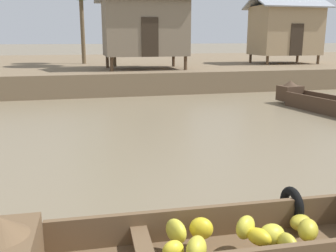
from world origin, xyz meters
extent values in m
plane|color=#7A6B51|center=(0.00, 10.00, 0.00)|extent=(300.00, 300.00, 0.00)
cube|color=#756047|center=(0.00, 27.04, 0.51)|extent=(160.00, 20.00, 1.01)
cube|color=brown|center=(1.00, 4.56, 0.32)|extent=(3.82, 0.23, 0.39)
cone|color=brown|center=(-1.26, 4.13, 0.75)|extent=(0.58, 0.58, 0.20)
cube|color=brown|center=(0.17, 4.07, 0.34)|extent=(0.24, 1.01, 0.05)
torus|color=black|center=(2.28, 4.63, 0.36)|extent=(0.14, 0.52, 0.52)
ellipsoid|color=yellow|center=(0.68, 3.82, 0.41)|extent=(0.35, 0.40, 0.28)
ellipsoid|color=gold|center=(2.10, 3.98, 0.36)|extent=(0.38, 0.39, 0.25)
ellipsoid|color=gold|center=(1.67, 3.71, 0.38)|extent=(0.19, 0.32, 0.27)
ellipsoid|color=yellow|center=(1.60, 3.91, 0.40)|extent=(0.35, 0.32, 0.25)
ellipsoid|color=yellow|center=(0.57, 4.23, 0.41)|extent=(0.28, 0.37, 0.28)
ellipsoid|color=yellow|center=(0.88, 4.26, 0.39)|extent=(0.35, 0.32, 0.26)
ellipsoid|color=gold|center=(1.98, 3.68, 0.29)|extent=(0.35, 0.35, 0.20)
ellipsoid|color=yellow|center=(0.45, 3.92, 0.37)|extent=(0.30, 0.26, 0.22)
ellipsoid|color=yellow|center=(1.36, 4.09, 0.44)|extent=(0.36, 0.35, 0.27)
ellipsoid|color=gold|center=(2.23, 4.31, 0.27)|extent=(0.37, 0.33, 0.19)
ellipsoid|color=yellow|center=(1.44, 3.91, 0.40)|extent=(0.33, 0.36, 0.19)
cube|color=#473323|center=(7.72, 11.38, 0.33)|extent=(0.74, 4.09, 0.43)
cube|color=#473323|center=(7.79, 13.82, 0.41)|extent=(0.94, 0.79, 0.59)
cone|color=#473323|center=(7.79, 13.82, 0.81)|extent=(0.64, 0.64, 0.20)
cylinder|color=#4C3826|center=(1.23, 18.46, 1.34)|extent=(0.16, 0.16, 0.66)
cylinder|color=#4C3826|center=(4.82, 18.46, 1.34)|extent=(0.16, 0.16, 0.66)
cylinder|color=#4C3826|center=(1.23, 20.79, 1.34)|extent=(0.16, 0.16, 0.66)
cylinder|color=#4C3826|center=(4.82, 20.79, 1.34)|extent=(0.16, 0.16, 0.66)
cube|color=#7A6B56|center=(3.03, 19.62, 3.09)|extent=(3.99, 2.74, 2.83)
cube|color=#2D2319|center=(3.03, 18.24, 2.57)|extent=(0.80, 0.04, 1.80)
cylinder|color=#4C3826|center=(10.37, 20.62, 1.27)|extent=(0.16, 0.16, 0.52)
cylinder|color=#4C3826|center=(13.69, 20.62, 1.27)|extent=(0.16, 0.16, 0.52)
cylinder|color=#4C3826|center=(10.37, 22.83, 1.27)|extent=(0.16, 0.16, 0.52)
cylinder|color=#4C3826|center=(13.69, 22.83, 1.27)|extent=(0.16, 0.16, 0.52)
cube|color=#9E8460|center=(12.03, 21.73, 2.96)|extent=(3.72, 2.61, 2.86)
cube|color=#2D2319|center=(12.03, 20.40, 2.43)|extent=(0.80, 0.04, 1.80)
cube|color=#9399A0|center=(12.03, 21.08, 4.63)|extent=(4.42, 1.79, 0.84)
cube|color=#9399A0|center=(12.03, 22.38, 4.63)|extent=(4.42, 1.79, 0.84)
cylinder|color=brown|center=(1.68, 21.63, 3.98)|extent=(0.24, 0.24, 5.94)
cylinder|color=brown|center=(0.13, 24.28, 3.12)|extent=(0.24, 0.24, 4.22)
camera|label=1|loc=(-0.46, 0.42, 2.57)|focal=40.69mm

